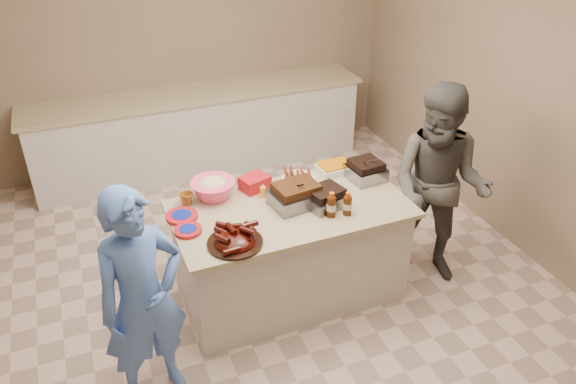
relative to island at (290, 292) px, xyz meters
name	(u,v)px	position (x,y,z in m)	size (l,w,h in m)	color
room	(271,285)	(-0.11, 0.15, 0.00)	(4.50, 5.00, 2.70)	#8D775C
back_counter	(200,131)	(-0.11, 2.35, 0.45)	(3.60, 0.64, 0.90)	beige
island	(290,292)	(0.00, 0.00, 0.00)	(1.74, 0.91, 0.82)	beige
rib_platter	(235,244)	(-0.51, -0.29, 0.82)	(0.38, 0.38, 0.15)	#3D0903
pulled_pork_tray	(296,204)	(0.05, 0.02, 0.82)	(0.36, 0.28, 0.11)	#47230F
brisket_tray	(325,205)	(0.25, -0.07, 0.82)	(0.29, 0.24, 0.09)	black
roasting_pan	(365,178)	(0.71, 0.17, 0.82)	(0.27, 0.27, 0.11)	gray
coleslaw_bowl	(214,197)	(-0.49, 0.34, 0.82)	(0.34, 0.34, 0.23)	#FF4D7E
sausage_plate	(298,179)	(0.21, 0.36, 0.82)	(0.27, 0.27, 0.05)	silver
mac_cheese_dish	(335,171)	(0.54, 0.37, 0.82)	(0.28, 0.21, 0.08)	orange
bbq_bottle_a	(331,216)	(0.22, -0.22, 0.82)	(0.07, 0.07, 0.19)	#401A04
bbq_bottle_b	(347,214)	(0.34, -0.24, 0.82)	(0.06, 0.06, 0.18)	#401A04
mustard_bottle	(263,197)	(-0.14, 0.21, 0.82)	(0.04, 0.04, 0.12)	yellow
sauce_bowl	(279,201)	(-0.05, 0.11, 0.82)	(0.13, 0.04, 0.13)	silver
plate_stack_large	(182,218)	(-0.77, 0.16, 0.82)	(0.23, 0.23, 0.03)	#AA131A
plate_stack_small	(188,232)	(-0.77, -0.03, 0.82)	(0.19, 0.19, 0.03)	#AA131A
plastic_cup	(187,204)	(-0.70, 0.32, 0.82)	(0.10, 0.09, 0.10)	#A05C1E
basket_stack	(255,189)	(-0.16, 0.34, 0.82)	(0.21, 0.16, 0.11)	#AA131A
guest_gray	(425,270)	(1.17, -0.17, 0.00)	(0.80, 1.65, 0.63)	#4D4B44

